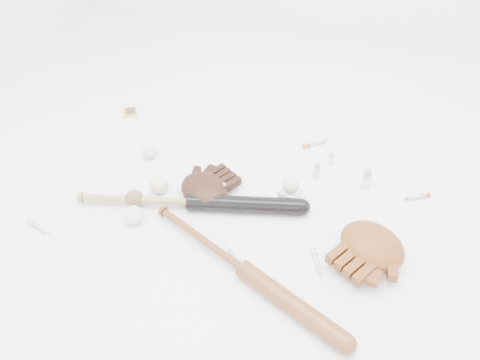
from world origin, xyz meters
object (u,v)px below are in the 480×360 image
(glove_dark, at_px, (204,189))
(pedestal, at_px, (290,194))
(bat_wood, at_px, (243,269))
(bat_dark, at_px, (190,202))

(glove_dark, xyz_separation_m, pedestal, (0.34, 0.09, -0.03))
(bat_wood, distance_m, glove_dark, 0.42)
(glove_dark, bearing_deg, bat_dark, -81.58)
(bat_dark, distance_m, pedestal, 0.41)
(bat_dark, bearing_deg, glove_dark, 52.63)
(bat_dark, height_order, glove_dark, glove_dark)
(bat_wood, xyz_separation_m, glove_dark, (-0.26, 0.33, 0.01))
(bat_dark, distance_m, bat_wood, 0.39)
(pedestal, bearing_deg, glove_dark, -164.89)
(bat_dark, distance_m, glove_dark, 0.08)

